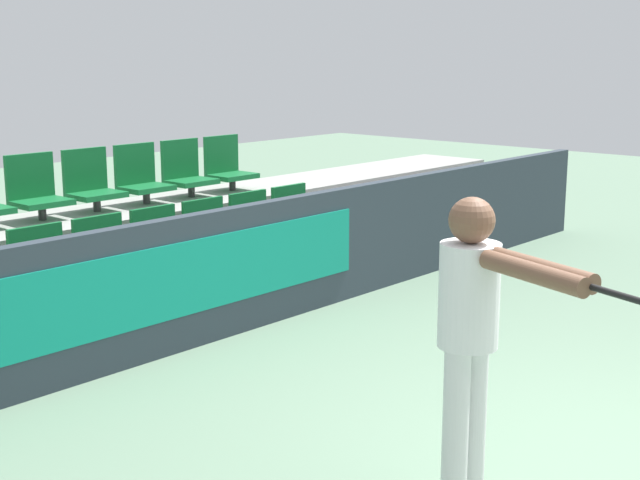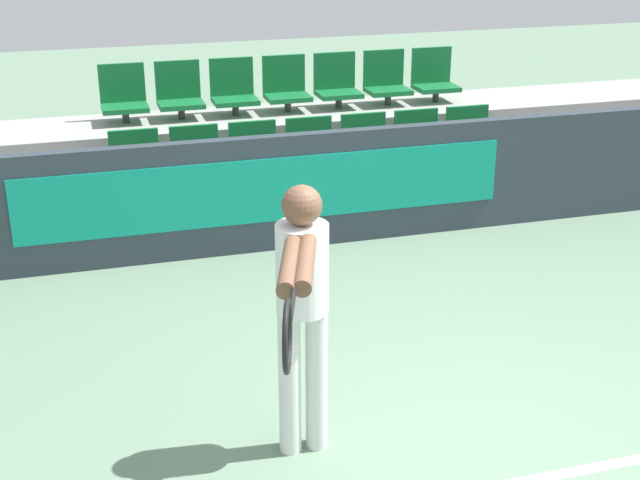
{
  "view_description": "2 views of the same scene",
  "coord_description": "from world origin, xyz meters",
  "px_view_note": "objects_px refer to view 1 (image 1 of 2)",
  "views": [
    {
      "loc": [
        -4.69,
        -1.75,
        2.33
      ],
      "look_at": [
        -0.55,
        1.93,
        1.15
      ],
      "focal_mm": 50.0,
      "sensor_mm": 36.0,
      "label": 1
    },
    {
      "loc": [
        -2.27,
        -3.87,
        3.15
      ],
      "look_at": [
        -0.64,
        1.76,
        0.79
      ],
      "focal_mm": 50.0,
      "sensor_mm": 36.0,
      "label": 2
    }
  ],
  "objects_px": {
    "stadium_chair_1": "(43,269)",
    "stadium_chair_3": "(161,245)",
    "stadium_chair_12": "(186,172)",
    "stadium_chair_9": "(36,191)",
    "stadium_chair_10": "(91,184)",
    "stadium_chair_4": "(210,235)",
    "tennis_player": "(478,330)",
    "stadium_chair_2": "(105,256)",
    "stadium_chair_11": "(141,178)",
    "stadium_chair_13": "(227,167)",
    "stadium_chair_5": "(255,226)",
    "stadium_chair_6": "(295,218)"
  },
  "relations": [
    {
      "from": "stadium_chair_1",
      "to": "stadium_chair_3",
      "type": "bearing_deg",
      "value": 0.0
    },
    {
      "from": "stadium_chair_1",
      "to": "stadium_chair_12",
      "type": "height_order",
      "value": "stadium_chair_12"
    },
    {
      "from": "stadium_chair_9",
      "to": "stadium_chair_10",
      "type": "xyz_separation_m",
      "value": [
        0.57,
        0.0,
        0.0
      ]
    },
    {
      "from": "stadium_chair_4",
      "to": "tennis_player",
      "type": "distance_m",
      "value": 4.24
    },
    {
      "from": "stadium_chair_2",
      "to": "stadium_chair_11",
      "type": "xyz_separation_m",
      "value": [
        1.13,
        0.99,
        0.44
      ]
    },
    {
      "from": "tennis_player",
      "to": "stadium_chair_10",
      "type": "bearing_deg",
      "value": 94.86
    },
    {
      "from": "stadium_chair_2",
      "to": "stadium_chair_13",
      "type": "xyz_separation_m",
      "value": [
        2.27,
        0.99,
        0.44
      ]
    },
    {
      "from": "stadium_chair_3",
      "to": "stadium_chair_11",
      "type": "xyz_separation_m",
      "value": [
        0.57,
        0.99,
        0.44
      ]
    },
    {
      "from": "stadium_chair_1",
      "to": "tennis_player",
      "type": "xyz_separation_m",
      "value": [
        -0.0,
        -3.87,
        0.34
      ]
    },
    {
      "from": "stadium_chair_2",
      "to": "tennis_player",
      "type": "relative_size",
      "value": 0.35
    },
    {
      "from": "stadium_chair_3",
      "to": "stadium_chair_12",
      "type": "height_order",
      "value": "stadium_chair_12"
    },
    {
      "from": "tennis_player",
      "to": "stadium_chair_11",
      "type": "bearing_deg",
      "value": 88.71
    },
    {
      "from": "stadium_chair_11",
      "to": "stadium_chair_13",
      "type": "xyz_separation_m",
      "value": [
        1.13,
        0.0,
        0.0
      ]
    },
    {
      "from": "stadium_chair_9",
      "to": "tennis_player",
      "type": "xyz_separation_m",
      "value": [
        -0.57,
        -4.87,
        -0.1
      ]
    },
    {
      "from": "stadium_chair_5",
      "to": "stadium_chair_3",
      "type": "bearing_deg",
      "value": 180.0
    },
    {
      "from": "stadium_chair_5",
      "to": "stadium_chair_13",
      "type": "height_order",
      "value": "stadium_chair_13"
    },
    {
      "from": "stadium_chair_2",
      "to": "stadium_chair_6",
      "type": "bearing_deg",
      "value": 0.0
    },
    {
      "from": "stadium_chair_3",
      "to": "stadium_chair_6",
      "type": "height_order",
      "value": "same"
    },
    {
      "from": "stadium_chair_10",
      "to": "stadium_chair_4",
      "type": "bearing_deg",
      "value": -60.28
    },
    {
      "from": "stadium_chair_3",
      "to": "stadium_chair_4",
      "type": "distance_m",
      "value": 0.57
    },
    {
      "from": "stadium_chair_4",
      "to": "tennis_player",
      "type": "bearing_deg",
      "value": -113.75
    },
    {
      "from": "stadium_chair_3",
      "to": "stadium_chair_4",
      "type": "bearing_deg",
      "value": 0.0
    },
    {
      "from": "stadium_chair_10",
      "to": "stadium_chair_12",
      "type": "bearing_deg",
      "value": 0.0
    },
    {
      "from": "tennis_player",
      "to": "stadium_chair_13",
      "type": "bearing_deg",
      "value": 77.76
    },
    {
      "from": "stadium_chair_2",
      "to": "stadium_chair_9",
      "type": "bearing_deg",
      "value": 90.0
    },
    {
      "from": "stadium_chair_1",
      "to": "stadium_chair_3",
      "type": "distance_m",
      "value": 1.13
    },
    {
      "from": "stadium_chair_9",
      "to": "stadium_chair_11",
      "type": "bearing_deg",
      "value": 0.0
    },
    {
      "from": "stadium_chair_10",
      "to": "stadium_chair_11",
      "type": "xyz_separation_m",
      "value": [
        0.57,
        0.0,
        0.0
      ]
    },
    {
      "from": "stadium_chair_2",
      "to": "stadium_chair_12",
      "type": "distance_m",
      "value": 2.02
    },
    {
      "from": "stadium_chair_3",
      "to": "stadium_chair_10",
      "type": "relative_size",
      "value": 1.0
    },
    {
      "from": "stadium_chair_3",
      "to": "stadium_chair_4",
      "type": "xyz_separation_m",
      "value": [
        0.57,
        0.0,
        0.0
      ]
    },
    {
      "from": "stadium_chair_10",
      "to": "stadium_chair_11",
      "type": "relative_size",
      "value": 1.0
    },
    {
      "from": "tennis_player",
      "to": "stadium_chair_2",
      "type": "bearing_deg",
      "value": 99.64
    },
    {
      "from": "stadium_chair_6",
      "to": "tennis_player",
      "type": "height_order",
      "value": "tennis_player"
    },
    {
      "from": "stadium_chair_6",
      "to": "stadium_chair_9",
      "type": "height_order",
      "value": "stadium_chair_9"
    },
    {
      "from": "stadium_chair_4",
      "to": "stadium_chair_10",
      "type": "height_order",
      "value": "stadium_chair_10"
    },
    {
      "from": "stadium_chair_4",
      "to": "stadium_chair_6",
      "type": "relative_size",
      "value": 1.0
    },
    {
      "from": "stadium_chair_6",
      "to": "tennis_player",
      "type": "bearing_deg",
      "value": -126.23
    },
    {
      "from": "stadium_chair_2",
      "to": "stadium_chair_4",
      "type": "xyz_separation_m",
      "value": [
        1.13,
        0.0,
        0.0
      ]
    },
    {
      "from": "stadium_chair_13",
      "to": "tennis_player",
      "type": "relative_size",
      "value": 0.35
    },
    {
      "from": "stadium_chair_5",
      "to": "stadium_chair_10",
      "type": "distance_m",
      "value": 1.57
    },
    {
      "from": "stadium_chair_9",
      "to": "stadium_chair_12",
      "type": "height_order",
      "value": "same"
    },
    {
      "from": "stadium_chair_2",
      "to": "stadium_chair_3",
      "type": "height_order",
      "value": "same"
    },
    {
      "from": "stadium_chair_1",
      "to": "stadium_chair_5",
      "type": "bearing_deg",
      "value": 0.0
    },
    {
      "from": "tennis_player",
      "to": "stadium_chair_1",
      "type": "bearing_deg",
      "value": 107.97
    },
    {
      "from": "stadium_chair_12",
      "to": "stadium_chair_2",
      "type": "bearing_deg",
      "value": -149.72
    },
    {
      "from": "stadium_chair_10",
      "to": "stadium_chair_12",
      "type": "height_order",
      "value": "same"
    },
    {
      "from": "stadium_chair_9",
      "to": "tennis_player",
      "type": "distance_m",
      "value": 4.9
    },
    {
      "from": "stadium_chair_10",
      "to": "stadium_chair_3",
      "type": "bearing_deg",
      "value": -90.0
    },
    {
      "from": "stadium_chair_1",
      "to": "stadium_chair_2",
      "type": "height_order",
      "value": "same"
    }
  ]
}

